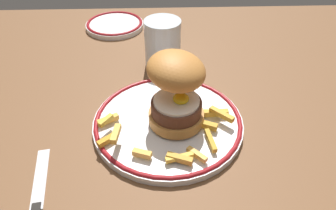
{
  "coord_description": "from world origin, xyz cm",
  "views": [
    {
      "loc": [
        -2.84,
        -42.17,
        37.46
      ],
      "look_at": [
        -1.36,
        -2.32,
        4.6
      ],
      "focal_mm": 33.33,
      "sensor_mm": 36.0,
      "label": 1
    }
  ],
  "objects_px": {
    "burger": "(174,88)",
    "water_glass": "(163,47)",
    "side_plate": "(115,24)",
    "knife": "(36,206)",
    "dinner_plate": "(168,122)"
  },
  "relations": [
    {
      "from": "burger",
      "to": "water_glass",
      "type": "relative_size",
      "value": 1.21
    },
    {
      "from": "burger",
      "to": "side_plate",
      "type": "relative_size",
      "value": 0.82
    },
    {
      "from": "side_plate",
      "to": "water_glass",
      "type": "bearing_deg",
      "value": -57.19
    },
    {
      "from": "burger",
      "to": "knife",
      "type": "bearing_deg",
      "value": -140.48
    },
    {
      "from": "burger",
      "to": "side_plate",
      "type": "height_order",
      "value": "burger"
    },
    {
      "from": "burger",
      "to": "water_glass",
      "type": "height_order",
      "value": "burger"
    },
    {
      "from": "knife",
      "to": "dinner_plate",
      "type": "bearing_deg",
      "value": 40.06
    },
    {
      "from": "burger",
      "to": "side_plate",
      "type": "bearing_deg",
      "value": 109.9
    },
    {
      "from": "dinner_plate",
      "to": "water_glass",
      "type": "bearing_deg",
      "value": 91.16
    },
    {
      "from": "dinner_plate",
      "to": "burger",
      "type": "relative_size",
      "value": 2.04
    },
    {
      "from": "water_glass",
      "to": "dinner_plate",
      "type": "bearing_deg",
      "value": -88.84
    },
    {
      "from": "burger",
      "to": "dinner_plate",
      "type": "bearing_deg",
      "value": -151.28
    },
    {
      "from": "water_glass",
      "to": "knife",
      "type": "distance_m",
      "value": 0.4
    },
    {
      "from": "burger",
      "to": "knife",
      "type": "height_order",
      "value": "burger"
    },
    {
      "from": "dinner_plate",
      "to": "side_plate",
      "type": "height_order",
      "value": "same"
    }
  ]
}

